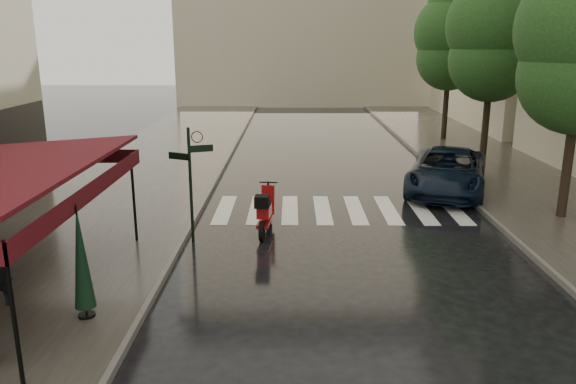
{
  "coord_description": "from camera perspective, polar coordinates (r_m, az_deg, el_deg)",
  "views": [
    {
      "loc": [
        1.45,
        -11.24,
        5.2
      ],
      "look_at": [
        1.36,
        2.97,
        1.4
      ],
      "focal_mm": 35.0,
      "sensor_mm": 36.0,
      "label": 1
    }
  ],
  "objects": [
    {
      "name": "tree_far",
      "position": [
        31.35,
        16.19,
        14.87
      ],
      "size": [
        3.8,
        3.8,
        8.16
      ],
      "color": "black",
      "rests_on": "sidewalk_far"
    },
    {
      "name": "crosswalk",
      "position": [
        18.07,
        5.2,
        -1.8
      ],
      "size": [
        7.85,
        3.2,
        0.01
      ],
      "color": "silver",
      "rests_on": "ground"
    },
    {
      "name": "sidewalk_near",
      "position": [
        24.54,
        -13.68,
        2.45
      ],
      "size": [
        6.0,
        60.0,
        0.12
      ],
      "primitive_type": "cube",
      "color": "#38332D",
      "rests_on": "ground"
    },
    {
      "name": "signpost",
      "position": [
        14.87,
        -9.88,
        1.66
      ],
      "size": [
        1.17,
        0.29,
        3.1
      ],
      "color": "black",
      "rests_on": "ground"
    },
    {
      "name": "sidewalk_far",
      "position": [
        25.38,
        20.67,
        2.31
      ],
      "size": [
        5.5,
        60.0,
        0.12
      ],
      "primitive_type": "cube",
      "color": "#38332D",
      "rests_on": "ground"
    },
    {
      "name": "parked_car",
      "position": [
        20.77,
        15.87,
        2.07
      ],
      "size": [
        4.19,
        6.05,
        1.54
      ],
      "primitive_type": "imported",
      "rotation": [
        0.0,
        0.0,
        -0.33
      ],
      "color": "black",
      "rests_on": "ground"
    },
    {
      "name": "parasol_front",
      "position": [
        11.2,
        -20.28,
        -6.33
      ],
      "size": [
        0.39,
        0.39,
        2.21
      ],
      "color": "black",
      "rests_on": "sidewalk_near"
    },
    {
      "name": "curb_far",
      "position": [
        24.55,
        14.53,
        2.44
      ],
      "size": [
        0.12,
        60.0,
        0.16
      ],
      "primitive_type": "cube",
      "color": "#595651",
      "rests_on": "ground"
    },
    {
      "name": "curb_near",
      "position": [
        23.98,
        -6.59,
        2.53
      ],
      "size": [
        0.12,
        60.0,
        0.16
      ],
      "primitive_type": "cube",
      "color": "#595651",
      "rests_on": "ground"
    },
    {
      "name": "ground",
      "position": [
        12.47,
        -6.43,
        -9.77
      ],
      "size": [
        120.0,
        120.0,
        0.0
      ],
      "primitive_type": "plane",
      "color": "black",
      "rests_on": "ground"
    },
    {
      "name": "scooter",
      "position": [
        15.69,
        -2.33,
        -2.06
      ],
      "size": [
        0.59,
        1.99,
        1.31
      ],
      "rotation": [
        0.0,
        0.0,
        -0.1
      ],
      "color": "black",
      "rests_on": "ground"
    },
    {
      "name": "tree_mid",
      "position": [
        24.6,
        20.19,
        15.01
      ],
      "size": [
        3.8,
        3.8,
        8.34
      ],
      "color": "black",
      "rests_on": "sidewalk_far"
    }
  ]
}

